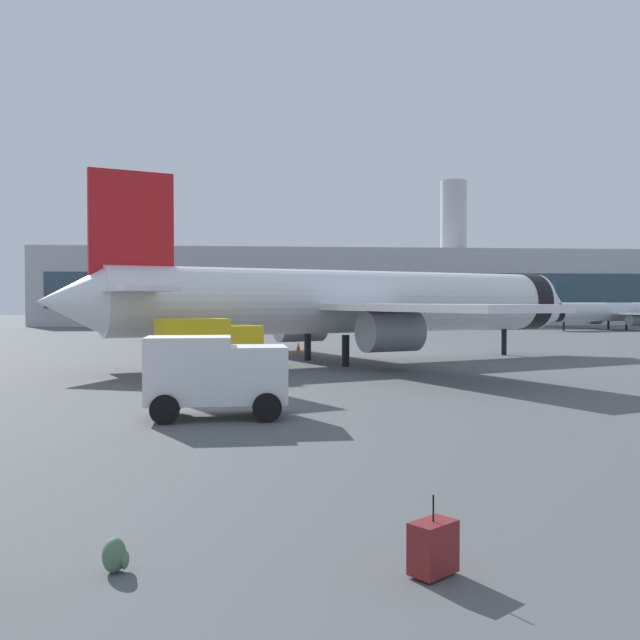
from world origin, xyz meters
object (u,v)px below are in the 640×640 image
(rolling_suitcase, at_px, (433,547))
(traveller_backpack, at_px, (115,555))
(airplane_at_gate, at_px, (351,302))
(cargo_van, at_px, (214,372))
(airplane_taxiing, at_px, (611,312))
(safety_cone_mid, at_px, (155,352))
(safety_cone_near, at_px, (298,347))
(service_truck, at_px, (208,345))

(rolling_suitcase, height_order, traveller_backpack, rolling_suitcase)
(airplane_at_gate, bearing_deg, rolling_suitcase, -95.81)
(cargo_van, bearing_deg, airplane_taxiing, 54.39)
(airplane_taxiing, height_order, traveller_backpack, airplane_taxiing)
(safety_cone_mid, relative_size, rolling_suitcase, 0.56)
(safety_cone_near, height_order, traveller_backpack, safety_cone_near)
(service_truck, bearing_deg, rolling_suitcase, -79.45)
(cargo_van, bearing_deg, safety_cone_near, 81.23)
(safety_cone_mid, bearing_deg, rolling_suitcase, -76.80)
(airplane_at_gate, relative_size, traveller_backpack, 71.28)
(service_truck, bearing_deg, safety_cone_mid, 107.91)
(cargo_van, distance_m, safety_cone_mid, 26.07)
(service_truck, distance_m, safety_cone_near, 17.40)
(airplane_taxiing, bearing_deg, safety_cone_near, -138.48)
(airplane_at_gate, relative_size, safety_cone_mid, 55.06)
(safety_cone_mid, xyz_separation_m, traveller_backpack, (4.83, -38.37, -0.07))
(cargo_van, relative_size, safety_cone_mid, 7.20)
(airplane_at_gate, bearing_deg, safety_cone_near, 109.04)
(airplane_taxiing, relative_size, safety_cone_mid, 36.05)
(service_truck, xyz_separation_m, safety_cone_mid, (-4.43, 13.72, -1.30))
(safety_cone_near, relative_size, traveller_backpack, 1.70)
(safety_cone_mid, bearing_deg, cargo_van, -77.96)
(airplane_taxiing, relative_size, safety_cone_near, 27.47)
(safety_cone_mid, height_order, rolling_suitcase, rolling_suitcase)
(service_truck, relative_size, cargo_van, 1.18)
(airplane_taxiing, relative_size, cargo_van, 5.01)
(airplane_taxiing, bearing_deg, service_truck, -131.59)
(rolling_suitcase, bearing_deg, airplane_taxiing, 61.18)
(cargo_van, distance_m, safety_cone_near, 28.61)
(airplane_at_gate, xyz_separation_m, rolling_suitcase, (-3.43, -33.69, -3.27))
(rolling_suitcase, distance_m, traveller_backpack, 4.33)
(service_truck, bearing_deg, cargo_van, -85.13)
(airplane_taxiing, relative_size, rolling_suitcase, 20.36)
(airplane_taxiing, height_order, safety_cone_mid, airplane_taxiing)
(airplane_at_gate, distance_m, cargo_van, 21.60)
(service_truck, relative_size, rolling_suitcase, 4.79)
(service_truck, distance_m, cargo_van, 11.79)
(cargo_van, height_order, safety_cone_near, cargo_van)
(airplane_taxiing, distance_m, cargo_van, 82.01)
(airplane_at_gate, xyz_separation_m, cargo_van, (-7.11, -20.28, -2.21))
(safety_cone_near, bearing_deg, cargo_van, -98.77)
(airplane_taxiing, xyz_separation_m, traveller_backpack, (-48.35, -79.57, -2.11))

